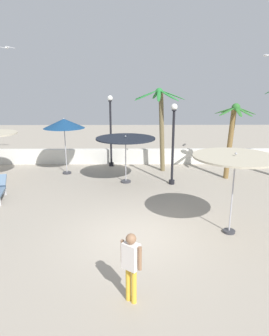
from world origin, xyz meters
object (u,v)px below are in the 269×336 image
object	(u,v)px
palm_tree_0	(232,130)
lamp_post_2	(111,128)
seagull_1	(266,55)
lamp_post_0	(173,142)
patio_umbrella_0	(235,160)
seagull_0	(7,48)
guest_0	(131,261)
palm_tree_1	(161,117)
patio_umbrella_2	(64,124)
patio_umbrella_1	(126,140)

from	to	relation	value
palm_tree_0	lamp_post_2	size ratio (longest dim) A/B	0.93
seagull_1	lamp_post_2	bearing A→B (deg)	-176.99
lamp_post_0	seagull_1	world-z (taller)	seagull_1
patio_umbrella_0	seagull_0	bearing A→B (deg)	138.62
guest_0	seagull_0	distance (m)	15.14
palm_tree_0	patio_umbrella_0	bearing A→B (deg)	-106.80
patio_umbrella_0	palm_tree_1	xyz separation A→B (m)	(-1.64, 7.53, 0.55)
patio_umbrella_0	guest_0	size ratio (longest dim) A/B	1.62
lamp_post_2	seagull_1	distance (m)	9.75
guest_0	seagull_0	size ratio (longest dim) A/B	1.68
palm_tree_1	seagull_0	distance (m)	9.36
patio_umbrella_2	lamp_post_2	world-z (taller)	lamp_post_2
patio_umbrella_1	palm_tree_0	size ratio (longest dim) A/B	0.75
guest_0	seagull_0	bearing A→B (deg)	119.42
patio_umbrella_0	palm_tree_0	bearing A→B (deg)	73.20
patio_umbrella_1	seagull_0	xyz separation A→B (m)	(-6.61, 3.52, 4.58)
palm_tree_0	lamp_post_2	distance (m)	6.78
seagull_0	palm_tree_0	bearing A→B (deg)	-13.43
seagull_0	seagull_1	size ratio (longest dim) A/B	0.94
patio_umbrella_1	guest_0	world-z (taller)	patio_umbrella_1
guest_0	seagull_1	distance (m)	15.47
seagull_1	lamp_post_0	bearing A→B (deg)	-145.07
patio_umbrella_0	patio_umbrella_1	world-z (taller)	patio_umbrella_0
patio_umbrella_2	guest_0	distance (m)	11.01
patio_umbrella_0	seagull_1	distance (m)	10.79
patio_umbrella_1	lamp_post_0	size ratio (longest dim) A/B	0.74
guest_0	seagull_1	xyz separation A→B (m)	(7.64, 12.36, 5.31)
patio_umbrella_1	seagull_0	size ratio (longest dim) A/B	2.89
lamp_post_0	lamp_post_2	xyz separation A→B (m)	(-3.19, 3.48, 0.16)
palm_tree_0	lamp_post_2	bearing A→B (deg)	158.08
patio_umbrella_2	seagull_0	distance (m)	5.54
lamp_post_0	lamp_post_2	bearing A→B (deg)	132.52
patio_umbrella_2	lamp_post_2	distance (m)	2.88
palm_tree_0	lamp_post_2	xyz separation A→B (m)	(-6.29, 2.53, -0.24)
patio_umbrella_0	lamp_post_0	size ratio (longest dim) A/B	0.70
palm_tree_1	seagull_1	bearing A→B (deg)	14.26
palm_tree_1	seagull_1	size ratio (longest dim) A/B	4.33
patio_umbrella_2	seagull_1	distance (m)	11.94
patio_umbrella_1	patio_umbrella_0	bearing A→B (deg)	-56.93
palm_tree_1	lamp_post_0	bearing A→B (deg)	-81.01
palm_tree_1	patio_umbrella_2	bearing A→B (deg)	-174.00
patio_umbrella_1	seagull_1	bearing A→B (deg)	24.77
guest_0	seagull_0	xyz separation A→B (m)	(-6.89, 12.22, 5.69)
patio_umbrella_2	lamp_post_0	xyz separation A→B (m)	(5.54, -1.87, -0.61)
patio_umbrella_2	patio_umbrella_0	bearing A→B (deg)	-45.79
lamp_post_0	seagull_0	size ratio (longest dim) A/B	3.90
patio_umbrella_1	lamp_post_0	world-z (taller)	lamp_post_0
lamp_post_2	seagull_1	size ratio (longest dim) A/B	3.92
palm_tree_1	seagull_0	size ratio (longest dim) A/B	4.58
palm_tree_0	seagull_0	xyz separation A→B (m)	(-11.97, 2.86, 4.20)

